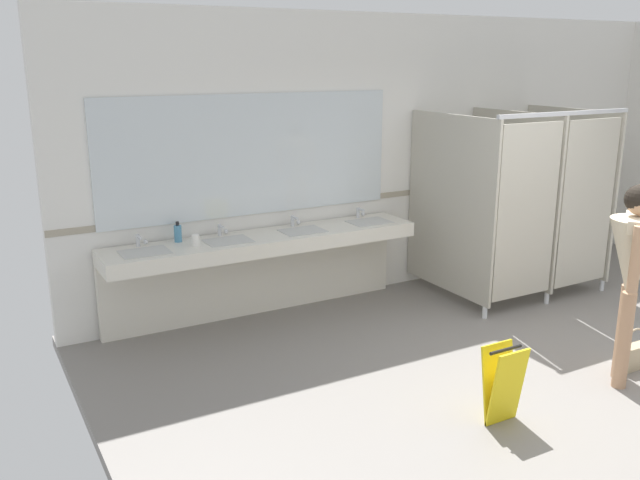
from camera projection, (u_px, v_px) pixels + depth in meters
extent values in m
cube|color=gray|center=(618.00, 389.00, 5.39)|extent=(7.66, 6.38, 0.10)
cube|color=silver|center=(406.00, 154.00, 7.49)|extent=(7.66, 0.12, 2.96)
cube|color=#9E937F|center=(408.00, 193.00, 7.55)|extent=(7.66, 0.01, 0.06)
cube|color=silver|center=(265.00, 242.00, 6.47)|extent=(3.11, 0.56, 0.14)
cube|color=silver|center=(256.00, 278.00, 6.79)|extent=(3.11, 0.08, 0.73)
cube|color=beige|center=(145.00, 258.00, 5.90)|extent=(0.42, 0.31, 0.11)
cylinder|color=silver|center=(138.00, 240.00, 6.06)|extent=(0.04, 0.04, 0.11)
cylinder|color=silver|center=(139.00, 237.00, 6.00)|extent=(0.03, 0.11, 0.03)
sphere|color=silver|center=(146.00, 242.00, 6.11)|extent=(0.04, 0.04, 0.04)
cube|color=beige|center=(228.00, 246.00, 6.26)|extent=(0.42, 0.31, 0.11)
cylinder|color=silver|center=(220.00, 230.00, 6.42)|extent=(0.04, 0.04, 0.11)
cylinder|color=silver|center=(221.00, 227.00, 6.36)|extent=(0.03, 0.11, 0.03)
sphere|color=silver|center=(226.00, 232.00, 6.47)|extent=(0.04, 0.04, 0.04)
cube|color=beige|center=(303.00, 236.00, 6.63)|extent=(0.42, 0.31, 0.11)
cylinder|color=silver|center=(292.00, 221.00, 6.79)|extent=(0.04, 0.04, 0.11)
cylinder|color=silver|center=(295.00, 218.00, 6.73)|extent=(0.03, 0.11, 0.03)
sphere|color=silver|center=(298.00, 222.00, 6.83)|extent=(0.04, 0.04, 0.04)
cube|color=beige|center=(369.00, 227.00, 6.99)|extent=(0.42, 0.31, 0.11)
cylinder|color=silver|center=(358.00, 213.00, 7.15)|extent=(0.04, 0.04, 0.11)
cylinder|color=silver|center=(361.00, 209.00, 7.09)|extent=(0.03, 0.11, 0.03)
sphere|color=silver|center=(363.00, 214.00, 7.20)|extent=(0.04, 0.04, 0.04)
cube|color=silver|center=(251.00, 155.00, 6.51)|extent=(3.01, 0.02, 1.17)
cube|color=#B2AD9E|center=(450.00, 205.00, 6.97)|extent=(0.03, 1.35, 1.85)
cylinder|color=silver|center=(485.00, 312.00, 6.71)|extent=(0.05, 0.05, 0.12)
cube|color=#B2AD9E|center=(511.00, 197.00, 7.37)|extent=(0.03, 1.35, 1.85)
cylinder|color=silver|center=(547.00, 298.00, 7.11)|extent=(0.05, 0.05, 0.12)
cube|color=#B2AD9E|center=(567.00, 189.00, 7.77)|extent=(0.03, 1.35, 1.85)
cylinder|color=silver|center=(602.00, 285.00, 7.51)|extent=(0.05, 0.05, 0.12)
cube|color=#B2AD9E|center=(526.00, 212.00, 6.63)|extent=(0.78, 0.03, 1.75)
cube|color=#B2AD9E|center=(587.00, 203.00, 7.03)|extent=(0.78, 0.05, 1.75)
cube|color=#B7BABF|center=(566.00, 113.00, 6.58)|extent=(1.78, 0.04, 0.04)
cylinder|color=tan|center=(623.00, 332.00, 5.38)|extent=(0.11, 0.11, 0.79)
cylinder|color=tan|center=(624.00, 340.00, 5.22)|extent=(0.11, 0.11, 0.79)
cone|color=beige|center=(633.00, 262.00, 5.14)|extent=(0.56, 0.56, 0.68)
cube|color=beige|center=(638.00, 223.00, 5.06)|extent=(0.43, 0.39, 0.10)
cylinder|color=tan|center=(633.00, 243.00, 5.34)|extent=(0.08, 0.08, 0.50)
cylinder|color=tan|center=(636.00, 260.00, 4.90)|extent=(0.08, 0.08, 0.50)
sphere|color=black|center=(640.00, 199.00, 5.02)|extent=(0.22, 0.22, 0.22)
cube|color=tan|center=(633.00, 357.00, 5.61)|extent=(0.31, 0.11, 0.20)
torus|color=tan|center=(635.00, 341.00, 5.57)|extent=(0.23, 0.02, 0.23)
cylinder|color=teal|center=(178.00, 234.00, 6.20)|extent=(0.07, 0.07, 0.16)
cylinder|color=black|center=(177.00, 224.00, 6.18)|extent=(0.03, 0.03, 0.04)
cylinder|color=white|center=(196.00, 240.00, 6.07)|extent=(0.07, 0.07, 0.11)
cube|color=yellow|center=(508.00, 387.00, 4.70)|extent=(0.28, 0.10, 0.57)
cube|color=yellow|center=(498.00, 382.00, 4.77)|extent=(0.28, 0.10, 0.57)
cylinder|color=black|center=(506.00, 350.00, 4.67)|extent=(0.28, 0.02, 0.02)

